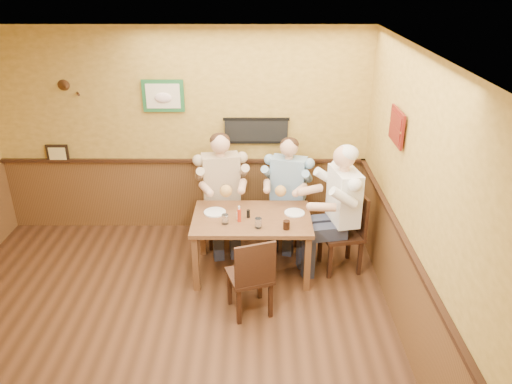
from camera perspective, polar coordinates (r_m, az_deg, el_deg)
room at (r=4.55m, az=-11.06°, el=0.88°), size 5.02×5.03×2.81m
dining_table at (r=5.95m, az=-0.48°, el=-3.66°), size 1.40×0.90×0.75m
chair_back_left at (r=6.67m, az=-3.91°, el=-2.03°), size 0.53×0.53×0.98m
chair_back_right at (r=6.75m, az=3.64°, el=-1.93°), size 0.53×0.53×0.92m
chair_right_end at (r=6.17m, az=9.70°, el=-4.53°), size 0.55×0.55×1.02m
chair_near_side at (r=5.38m, az=-0.75°, el=-9.34°), size 0.55×0.55×0.95m
diner_tan_shirt at (r=6.58m, az=-3.96°, el=-0.40°), size 0.76×0.76×1.40m
diner_blue_polo at (r=6.66m, az=3.69°, el=-0.40°), size 0.75×0.75×1.32m
diner_white_elder at (r=6.06m, az=9.84°, el=-2.73°), size 0.79×0.79×1.46m
water_glass_left at (r=5.75m, az=-3.55°, el=-3.12°), size 0.10×0.10×0.12m
water_glass_mid at (r=5.65m, az=0.26°, el=-3.57°), size 0.10×0.10×0.12m
cola_tumbler at (r=5.64m, az=3.50°, el=-3.78°), size 0.08×0.08×0.10m
hot_sauce_bottle at (r=5.77m, az=-1.94°, el=-2.59°), size 0.06×0.06×0.18m
salt_shaker at (r=5.84m, az=-2.04°, el=-2.74°), size 0.05×0.05×0.09m
pepper_shaker at (r=5.88m, az=-0.89°, el=-2.50°), size 0.05×0.05×0.10m
plate_far_left at (r=6.02m, az=-4.73°, el=-2.31°), size 0.27×0.27×0.02m
plate_far_right at (r=6.00m, az=4.43°, el=-2.38°), size 0.30×0.30×0.02m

